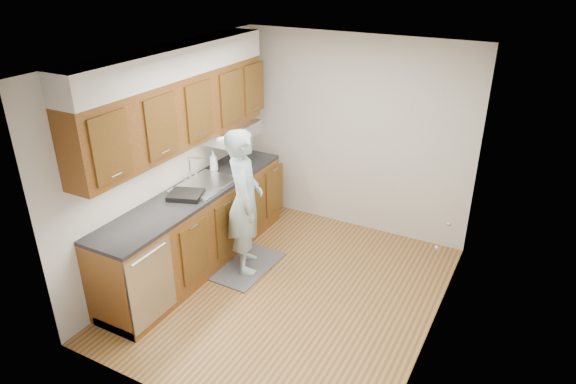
{
  "coord_description": "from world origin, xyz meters",
  "views": [
    {
      "loc": [
        2.14,
        -4.04,
        3.37
      ],
      "look_at": [
        -0.15,
        0.25,
        1.06
      ],
      "focal_mm": 32.0,
      "sensor_mm": 36.0,
      "label": 1
    }
  ],
  "objects_px": {
    "person": "(244,192)",
    "steel_can": "(239,172)",
    "soap_bottle_b": "(236,160)",
    "soap_bottle_a": "(214,161)",
    "dish_rack": "(186,195)"
  },
  "relations": [
    {
      "from": "person",
      "to": "steel_can",
      "type": "bearing_deg",
      "value": 5.32
    },
    {
      "from": "soap_bottle_a",
      "to": "dish_rack",
      "type": "xyz_separation_m",
      "value": [
        0.16,
        -0.74,
        -0.11
      ]
    },
    {
      "from": "person",
      "to": "soap_bottle_b",
      "type": "distance_m",
      "value": 0.76
    },
    {
      "from": "person",
      "to": "steel_can",
      "type": "distance_m",
      "value": 0.51
    },
    {
      "from": "soap_bottle_a",
      "to": "person",
      "type": "bearing_deg",
      "value": -29.57
    },
    {
      "from": "person",
      "to": "dish_rack",
      "type": "bearing_deg",
      "value": 90.34
    },
    {
      "from": "soap_bottle_a",
      "to": "soap_bottle_b",
      "type": "relative_size",
      "value": 1.24
    },
    {
      "from": "person",
      "to": "dish_rack",
      "type": "xyz_separation_m",
      "value": [
        -0.52,
        -0.36,
        0.0
      ]
    },
    {
      "from": "soap_bottle_a",
      "to": "dish_rack",
      "type": "relative_size",
      "value": 0.77
    },
    {
      "from": "person",
      "to": "soap_bottle_a",
      "type": "relative_size",
      "value": 7.09
    },
    {
      "from": "dish_rack",
      "to": "steel_can",
      "type": "bearing_deg",
      "value": 55.98
    },
    {
      "from": "soap_bottle_b",
      "to": "steel_can",
      "type": "xyz_separation_m",
      "value": [
        0.16,
        -0.19,
        -0.05
      ]
    },
    {
      "from": "soap_bottle_a",
      "to": "soap_bottle_b",
      "type": "bearing_deg",
      "value": 45.57
    },
    {
      "from": "person",
      "to": "soap_bottle_b",
      "type": "height_order",
      "value": "person"
    },
    {
      "from": "soap_bottle_a",
      "to": "dish_rack",
      "type": "distance_m",
      "value": 0.77
    }
  ]
}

